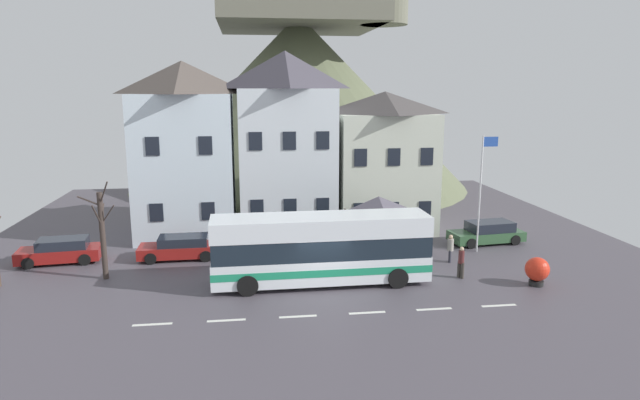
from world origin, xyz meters
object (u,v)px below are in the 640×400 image
(bus_shelter, at_px, (378,206))
(public_bench, at_px, (386,235))
(parked_car_02, at_px, (181,247))
(pedestrian_01, at_px, (461,262))
(parked_car_03, at_px, (382,239))
(pedestrian_00, at_px, (450,247))
(bare_tree_00, at_px, (102,233))
(townhouse_01, at_px, (286,143))
(harbour_buoy, at_px, (537,270))
(townhouse_00, at_px, (185,149))
(flagpole, at_px, (482,185))
(townhouse_02, at_px, (384,162))
(parked_car_00, at_px, (60,251))
(hilltop_castle, at_px, (299,91))
(parked_car_01, at_px, (487,233))
(transit_bus, at_px, (321,250))

(bus_shelter, bearing_deg, public_bench, 64.29)
(parked_car_02, relative_size, pedestrian_01, 2.75)
(parked_car_03, bearing_deg, pedestrian_01, -63.97)
(pedestrian_00, distance_m, bare_tree_00, 18.38)
(townhouse_01, bearing_deg, bus_shelter, -51.53)
(parked_car_02, relative_size, public_bench, 2.95)
(pedestrian_00, xyz_separation_m, harbour_buoy, (2.88, -4.09, -0.10))
(townhouse_00, distance_m, bare_tree_00, 9.75)
(flagpole, bearing_deg, pedestrian_01, -123.14)
(townhouse_01, bearing_deg, townhouse_02, -3.85)
(flagpole, distance_m, bare_tree_00, 20.86)
(pedestrian_01, xyz_separation_m, harbour_buoy, (3.28, -1.53, -0.06))
(pedestrian_01, distance_m, public_bench, 7.16)
(townhouse_01, relative_size, parked_car_00, 2.66)
(public_bench, bearing_deg, harbour_buoy, -57.02)
(bare_tree_00, bearing_deg, hilltop_castle, 64.49)
(townhouse_02, bearing_deg, pedestrian_01, -81.29)
(townhouse_01, bearing_deg, parked_car_03, -43.37)
(flagpole, bearing_deg, parked_car_00, 177.39)
(parked_car_00, xyz_separation_m, parked_car_01, (25.12, 0.57, 0.00))
(bus_shelter, relative_size, parked_car_02, 0.80)
(parked_car_01, bearing_deg, parked_car_00, -5.40)
(parked_car_02, bearing_deg, parked_car_01, -178.69)
(flagpole, bearing_deg, hilltop_castle, 108.83)
(townhouse_00, bearing_deg, transit_bus, -55.32)
(parked_car_00, bearing_deg, pedestrian_00, 166.52)
(parked_car_02, distance_m, parked_car_03, 11.77)
(transit_bus, distance_m, harbour_buoy, 10.63)
(bus_shelter, height_order, parked_car_00, bus_shelter)
(public_bench, bearing_deg, parked_car_02, -172.65)
(townhouse_02, distance_m, flagpole, 7.38)
(townhouse_01, bearing_deg, hilltop_castle, 81.57)
(bus_shelter, relative_size, pedestrian_01, 2.18)
(pedestrian_01, relative_size, harbour_buoy, 1.16)
(townhouse_02, relative_size, public_bench, 6.06)
(townhouse_00, height_order, bare_tree_00, townhouse_00)
(townhouse_01, relative_size, flagpole, 1.73)
(parked_car_03, bearing_deg, pedestrian_00, -44.09)
(public_bench, xyz_separation_m, bare_tree_00, (-15.77, -4.55, 1.93))
(transit_bus, relative_size, bare_tree_00, 2.08)
(flagpole, xyz_separation_m, harbour_buoy, (0.49, -5.80, -3.20))
(pedestrian_00, xyz_separation_m, bare_tree_00, (-18.32, -0.28, 1.52))
(bus_shelter, height_order, flagpole, flagpole)
(townhouse_00, xyz_separation_m, pedestrian_01, (14.60, -10.87, -4.76))
(parked_car_03, height_order, pedestrian_00, pedestrian_00)
(harbour_buoy, bearing_deg, parked_car_01, 83.76)
(hilltop_castle, bearing_deg, flagpole, -71.17)
(transit_bus, height_order, parked_car_00, transit_bus)
(public_bench, bearing_deg, flagpole, -27.34)
(transit_bus, xyz_separation_m, harbour_buoy, (10.45, -1.68, -0.95))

